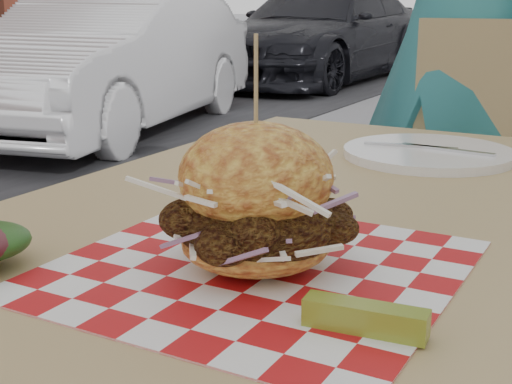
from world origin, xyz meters
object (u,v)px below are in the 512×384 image
Objects in this scene: diner at (463,37)px; patio_table at (342,277)px; car_dark at (321,33)px; patio_chair at (487,196)px; sandwich at (256,206)px; car_white at (112,60)px.

patio_table is (0.14, -1.14, -0.23)m from diner.
car_dark is 7.33m from patio_chair.
diner is 0.44m from patio_chair.
sandwich is (-0.01, -0.20, 0.14)m from patio_table.
patio_chair is at bearing -50.70° from car_white.
diner is 1.35m from sandwich.
patio_table is (3.31, -3.51, 0.13)m from car_white.
car_dark is at bearing 113.99° from patio_table.
car_white reaches higher than sandwich.
diner reaches higher than patio_table.
car_white is 2.75× the size of patio_table.
car_dark is at bearing 113.38° from sandwich.
patio_table is at bearing 88.09° from sandwich.
sandwich is (-0.01, -1.10, 0.26)m from patio_chair.
diner reaches higher than car_white.
patio_chair is 1.13m from sandwich.
sandwich reaches higher than patio_chair.
car_white is 3.48× the size of patio_chair.
car_white is 4.22m from patio_chair.
sandwich is at bearing -60.75° from car_white.
sandwich is (3.30, -3.71, 0.27)m from car_white.
sandwich is (3.30, -7.64, 0.23)m from car_dark.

